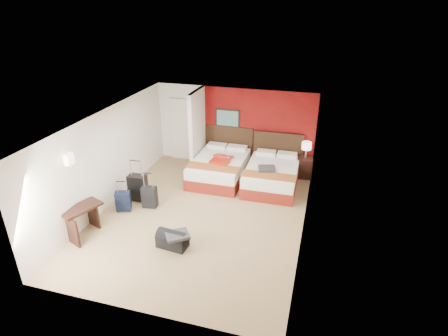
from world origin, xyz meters
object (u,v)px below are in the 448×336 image
(desk, at_px, (83,221))
(duffel_bag, at_px, (172,240))
(table_lamp, at_px, (306,150))
(suitcase_black, at_px, (138,188))
(bed_left, at_px, (219,169))
(suitcase_charcoal, at_px, (150,198))
(suitcase_navy, at_px, (123,202))
(nightstand, at_px, (304,167))
(bed_right, at_px, (271,176))
(red_suitcase_open, at_px, (222,159))

(desk, bearing_deg, duffel_bag, 25.57)
(table_lamp, height_order, duffel_bag, table_lamp)
(suitcase_black, distance_m, duffel_bag, 2.35)
(bed_left, height_order, suitcase_charcoal, bed_left)
(suitcase_black, relative_size, suitcase_charcoal, 1.28)
(suitcase_navy, relative_size, desk, 0.57)
(suitcase_navy, distance_m, desk, 1.24)
(nightstand, bearing_deg, suitcase_black, -152.24)
(table_lamp, xyz_separation_m, suitcase_black, (-4.15, -2.65, -0.52))
(duffel_bag, bearing_deg, suitcase_charcoal, 137.62)
(bed_right, distance_m, suitcase_black, 3.74)
(bed_left, bearing_deg, desk, -120.57)
(suitcase_black, bearing_deg, desk, -106.56)
(table_lamp, relative_size, suitcase_charcoal, 0.89)
(nightstand, height_order, suitcase_black, suitcase_black)
(suitcase_charcoal, bearing_deg, nightstand, 32.06)
(bed_left, relative_size, bed_right, 1.03)
(red_suitcase_open, xyz_separation_m, suitcase_charcoal, (-1.36, -1.99, -0.40))
(bed_left, xyz_separation_m, table_lamp, (2.44, 0.81, 0.56))
(bed_left, distance_m, duffel_bag, 3.48)
(nightstand, xyz_separation_m, suitcase_charcoal, (-3.70, -2.90, -0.04))
(bed_right, relative_size, suitcase_black, 2.90)
(table_lamp, bearing_deg, suitcase_black, -147.44)
(duffel_bag, distance_m, desk, 2.12)
(table_lamp, relative_size, desk, 0.55)
(bed_left, bearing_deg, table_lamp, 18.47)
(red_suitcase_open, relative_size, suitcase_black, 1.03)
(bed_right, xyz_separation_m, suitcase_charcoal, (-2.84, -2.02, -0.03))
(red_suitcase_open, distance_m, suitcase_charcoal, 2.44)
(red_suitcase_open, xyz_separation_m, nightstand, (2.34, 0.91, -0.37))
(bed_left, distance_m, nightstand, 2.57)
(suitcase_navy, distance_m, duffel_bag, 2.07)
(suitcase_black, bearing_deg, red_suitcase_open, 41.02)
(desk, bearing_deg, suitcase_black, 97.84)
(bed_right, distance_m, nightstand, 1.22)
(table_lamp, height_order, suitcase_navy, table_lamp)
(bed_right, height_order, suitcase_charcoal, bed_right)
(table_lamp, xyz_separation_m, suitcase_navy, (-4.26, -3.25, -0.62))
(bed_left, distance_m, table_lamp, 2.63)
(bed_left, relative_size, red_suitcase_open, 2.89)
(bed_right, distance_m, duffel_bag, 3.78)
(nightstand, xyz_separation_m, duffel_bag, (-2.48, -4.29, -0.14))
(suitcase_charcoal, bearing_deg, desk, -126.04)
(bed_right, xyz_separation_m, suitcase_black, (-3.29, -1.78, 0.05))
(red_suitcase_open, xyz_separation_m, table_lamp, (2.34, 0.91, 0.19))
(bed_right, height_order, nightstand, nightstand)
(red_suitcase_open, xyz_separation_m, duffel_bag, (-0.14, -3.38, -0.51))
(bed_left, bearing_deg, duffel_bag, -90.57)
(nightstand, height_order, desk, desk)
(bed_left, xyz_separation_m, bed_right, (1.58, -0.07, -0.01))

